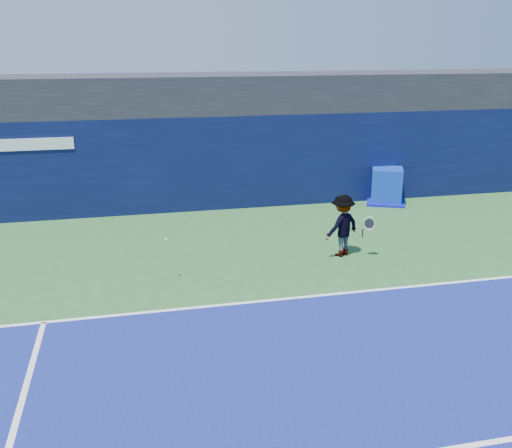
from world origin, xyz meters
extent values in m
plane|color=#2B5F2B|center=(0.00, 0.00, 0.00)|extent=(80.00, 80.00, 0.00)
cube|color=white|center=(0.00, 3.00, 0.01)|extent=(24.00, 0.10, 0.01)
cube|color=black|center=(0.00, 11.50, 3.60)|extent=(36.00, 3.00, 1.20)
cube|color=#0A1037|center=(0.00, 10.50, 1.50)|extent=(36.00, 1.00, 3.00)
cube|color=#0C2CA9|center=(5.22, 9.63, 0.59)|extent=(1.30, 1.30, 1.19)
cube|color=#0B0BA2|center=(5.22, 9.63, 0.04)|extent=(1.63, 1.63, 0.08)
imported|color=silver|center=(1.96, 5.23, 0.79)|extent=(1.17, 0.96, 1.58)
cylinder|color=black|center=(2.41, 4.98, 0.65)|extent=(0.08, 0.14, 0.25)
torus|color=silver|center=(2.55, 4.93, 0.90)|extent=(0.29, 0.16, 0.28)
cylinder|color=black|center=(2.55, 4.93, 0.90)|extent=(0.24, 0.13, 0.24)
sphere|color=#BEE819|center=(-2.49, 4.55, 0.99)|extent=(0.08, 0.08, 0.08)
camera|label=1|loc=(-3.16, -7.61, 5.19)|focal=40.00mm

